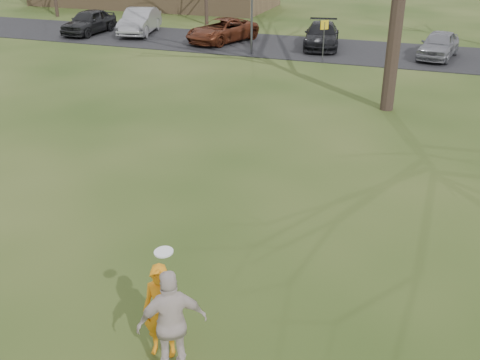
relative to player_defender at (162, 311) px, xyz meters
name	(u,v)px	position (x,y,z in m)	size (l,w,h in m)	color
ground	(158,358)	(-0.04, -0.17, -0.84)	(120.00, 120.00, 0.00)	#1E380F
parking_strip	(370,53)	(-0.04, 24.83, -0.82)	(62.00, 6.50, 0.04)	black
player_defender	(162,311)	(0.00, 0.00, 0.00)	(0.62, 0.40, 1.69)	orange
car_0	(89,22)	(-17.59, 24.40, -0.06)	(1.76, 4.37, 1.49)	black
car_1	(140,21)	(-14.52, 25.41, -0.02)	(1.66, 4.75, 1.56)	gray
car_2	(222,30)	(-8.69, 24.76, -0.14)	(2.22, 4.81, 1.34)	#612A17
car_3	(322,35)	(-2.84, 25.20, -0.13)	(1.88, 4.63, 1.34)	black
car_4	(439,45)	(3.46, 24.60, -0.12)	(1.61, 4.01, 1.37)	gray
catching_play	(172,323)	(0.46, -0.52, 0.29)	(1.12, 0.97, 2.22)	beige
sign_yellow	(324,33)	(-2.04, 21.83, 0.61)	(0.35, 0.35, 2.08)	#47474C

